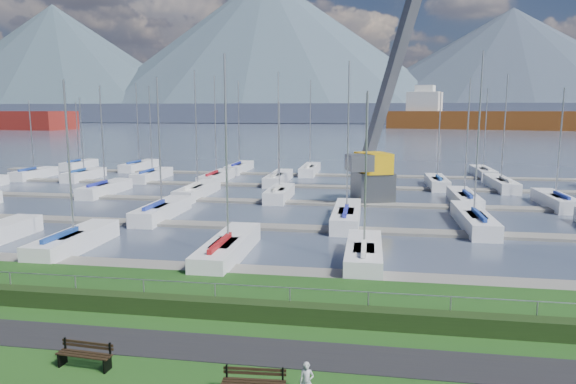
% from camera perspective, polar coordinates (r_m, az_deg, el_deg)
% --- Properties ---
extents(path, '(160.00, 2.00, 0.04)m').
position_cam_1_polar(path, '(18.30, -7.81, -16.82)').
color(path, black).
rests_on(path, grass).
extents(water, '(800.00, 540.00, 0.20)m').
position_cam_1_polar(water, '(278.88, 8.18, 7.29)').
color(water, '#414B5F').
extents(hedge, '(80.00, 0.70, 0.70)m').
position_cam_1_polar(hedge, '(20.44, -5.67, -12.87)').
color(hedge, black).
rests_on(hedge, grass).
extents(fence, '(80.00, 0.04, 0.04)m').
position_cam_1_polar(fence, '(20.50, -5.42, -10.26)').
color(fence, '#989AA0').
rests_on(fence, grass).
extents(foothill, '(900.00, 80.00, 12.00)m').
position_cam_1_polar(foothill, '(348.75, 8.42, 8.68)').
color(foothill, '#40475E').
rests_on(foothill, water).
extents(mountains, '(1190.00, 360.00, 115.00)m').
position_cam_1_polar(mountains, '(425.11, 9.72, 14.20)').
color(mountains, '#445263').
rests_on(mountains, water).
extents(docks, '(90.00, 41.60, 0.25)m').
position_cam_1_polar(docks, '(45.72, 2.79, -1.25)').
color(docks, gray).
rests_on(docks, water).
extents(bench_left, '(1.83, 0.56, 0.85)m').
position_cam_1_polar(bench_left, '(17.98, -21.61, -16.46)').
color(bench_left, black).
rests_on(bench_left, grass).
extents(bench_right, '(1.82, 0.53, 0.85)m').
position_cam_1_polar(bench_right, '(15.38, -3.80, -20.39)').
color(bench_right, black).
rests_on(bench_right, grass).
extents(person, '(0.42, 0.28, 1.13)m').
position_cam_1_polar(person, '(15.34, 2.09, -19.81)').
color(person, '#ACADB3').
rests_on(person, grass).
extents(crane, '(7.47, 13.01, 22.35)m').
position_cam_1_polar(crane, '(47.73, 10.06, 5.77)').
color(crane, '#4E5155').
rests_on(crane, water).
extents(cargo_ship_mid, '(102.56, 44.13, 21.50)m').
position_cam_1_polar(cargo_ship_mid, '(240.90, 22.22, 7.37)').
color(cargo_ship_mid, brown).
rests_on(cargo_ship_mid, water).
extents(sailboat_fleet, '(75.91, 49.86, 12.81)m').
position_cam_1_polar(sailboat_fleet, '(48.11, 2.76, 5.96)').
color(sailboat_fleet, navy).
rests_on(sailboat_fleet, water).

